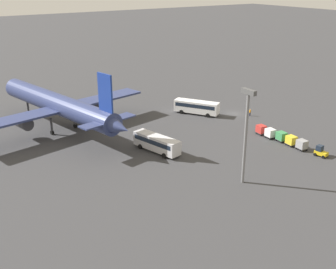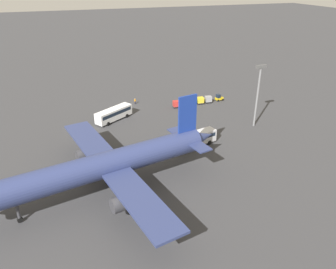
{
  "view_description": "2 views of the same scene",
  "coord_description": "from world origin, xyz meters",
  "views": [
    {
      "loc": [
        -74.37,
        69.23,
        32.7
      ],
      "look_at": [
        -8.85,
        25.62,
        2.59
      ],
      "focal_mm": 45.0,
      "sensor_mm": 36.0,
      "label": 1
    },
    {
      "loc": [
        18.53,
        89.54,
        35.82
      ],
      "look_at": [
        -4.46,
        25.34,
        2.15
      ],
      "focal_mm": 35.0,
      "sensor_mm": 36.0,
      "label": 2
    }
  ],
  "objects": [
    {
      "name": "shuttle_bus_far",
      "position": [
        -9.76,
        28.88,
        1.93
      ],
      "size": [
        10.94,
        4.96,
        3.22
      ],
      "rotation": [
        0.0,
        0.0,
        0.23
      ],
      "color": "silver",
      "rests_on": "ground"
    },
    {
      "name": "cargo_cart_green",
      "position": [
        -19.69,
        4.5,
        1.19
      ],
      "size": [
        2.15,
        1.87,
        2.06
      ],
      "rotation": [
        0.0,
        0.0,
        -0.1
      ],
      "color": "#38383D",
      "rests_on": "ground"
    },
    {
      "name": "baggage_tug",
      "position": [
        -29.02,
        3.92,
        0.94
      ],
      "size": [
        2.56,
        1.93,
        2.1
      ],
      "rotation": [
        0.0,
        0.0,
        0.14
      ],
      "color": "gold",
      "rests_on": "ground"
    },
    {
      "name": "light_pole",
      "position": [
        -28.8,
        23.88,
        9.96
      ],
      "size": [
        2.8,
        0.7,
        16.05
      ],
      "color": "slate",
      "rests_on": "ground"
    },
    {
      "name": "cargo_cart_yellow",
      "position": [
        -22.36,
        4.58,
        1.19
      ],
      "size": [
        2.15,
        1.87,
        2.06
      ],
      "rotation": [
        0.0,
        0.0,
        -0.1
      ],
      "color": "#38383D",
      "rests_on": "ground"
    },
    {
      "name": "ground_plane",
      "position": [
        0.0,
        0.0,
        0.0
      ],
      "size": [
        600.0,
        600.0,
        0.0
      ],
      "primitive_type": "plane",
      "color": "#38383A"
    },
    {
      "name": "worker_person",
      "position": [
        -3.63,
        -2.07,
        0.87
      ],
      "size": [
        0.38,
        0.38,
        1.74
      ],
      "color": "#1E1E2D",
      "rests_on": "ground"
    },
    {
      "name": "shuttle_bus_near",
      "position": [
        4.83,
        7.99,
        1.97
      ],
      "size": [
        10.92,
        8.28,
        3.3
      ],
      "rotation": [
        0.0,
        0.0,
        0.56
      ],
      "color": "white",
      "rests_on": "ground"
    },
    {
      "name": "cargo_cart_red",
      "position": [
        -14.34,
        4.98,
        1.19
      ],
      "size": [
        2.15,
        1.87,
        2.06
      ],
      "rotation": [
        0.0,
        0.0,
        -0.1
      ],
      "color": "#38383D",
      "rests_on": "ground"
    },
    {
      "name": "airplane",
      "position": [
        12.75,
        40.2,
        5.83
      ],
      "size": [
        47.87,
        41.58,
        15.52
      ],
      "rotation": [
        0.0,
        0.0,
        0.2
      ],
      "color": "navy",
      "rests_on": "ground"
    },
    {
      "name": "cargo_cart_white",
      "position": [
        -17.02,
        5.0,
        1.19
      ],
      "size": [
        2.15,
        1.87,
        2.06
      ],
      "rotation": [
        0.0,
        0.0,
        -0.1
      ],
      "color": "#38383D",
      "rests_on": "ground"
    },
    {
      "name": "cargo_cart_grey",
      "position": [
        -25.03,
        4.54,
        1.19
      ],
      "size": [
        2.15,
        1.87,
        2.06
      ],
      "rotation": [
        0.0,
        0.0,
        -0.1
      ],
      "color": "#38383D",
      "rests_on": "ground"
    }
  ]
}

